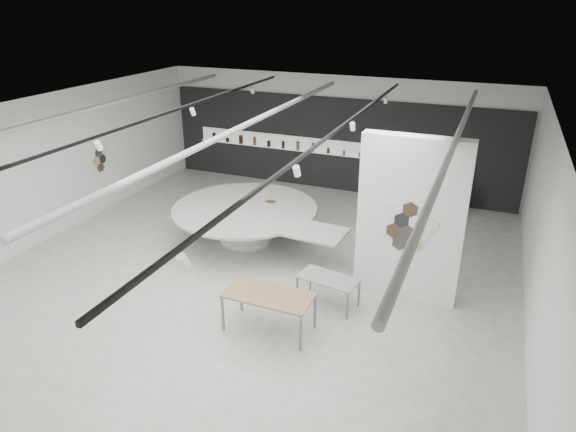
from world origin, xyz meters
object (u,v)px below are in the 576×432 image
at_px(partition_column, 410,220).
at_px(kitchen_counter, 439,194).
at_px(display_island, 247,219).
at_px(sample_table_wood, 269,297).
at_px(sample_table_stone, 328,280).

bearing_deg(partition_column, kitchen_counter, 89.59).
bearing_deg(partition_column, display_island, 165.55).
distance_m(partition_column, sample_table_wood, 3.36).
height_order(sample_table_wood, kitchen_counter, kitchen_counter).
bearing_deg(kitchen_counter, sample_table_wood, -98.83).
xyz_separation_m(partition_column, sample_table_wood, (-2.22, -2.29, -1.05)).
height_order(display_island, kitchen_counter, kitchen_counter).
relative_size(partition_column, kitchen_counter, 2.15).
distance_m(sample_table_wood, sample_table_stone, 1.53).
height_order(partition_column, kitchen_counter, partition_column).
bearing_deg(partition_column, sample_table_stone, -145.07).
height_order(partition_column, display_island, partition_column).
bearing_deg(sample_table_stone, display_island, 144.24).
bearing_deg(sample_table_stone, partition_column, 34.93).
relative_size(sample_table_wood, sample_table_stone, 1.28).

